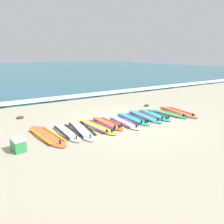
% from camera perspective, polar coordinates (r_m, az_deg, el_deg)
% --- Properties ---
extents(ground_plane, '(80.00, 80.00, 0.00)m').
position_cam_1_polar(ground_plane, '(9.10, 4.39, -2.45)').
color(ground_plane, '#B7AD93').
extents(wave_foam_strip, '(80.00, 1.14, 0.11)m').
position_cam_1_polar(wave_foam_strip, '(14.06, -10.58, 3.52)').
color(wave_foam_strip, white).
rests_on(wave_foam_strip, ground).
extents(surfboard_0, '(0.81, 2.55, 0.18)m').
position_cam_1_polar(surfboard_0, '(7.77, -15.83, -5.61)').
color(surfboard_0, orange).
rests_on(surfboard_0, ground).
extents(surfboard_1, '(0.64, 2.15, 0.18)m').
position_cam_1_polar(surfboard_1, '(7.94, -11.05, -4.89)').
color(surfboard_1, silver).
rests_on(surfboard_1, ground).
extents(surfboard_2, '(1.01, 2.51, 0.18)m').
position_cam_1_polar(surfboard_2, '(8.11, -7.52, -4.35)').
color(surfboard_2, white).
rests_on(surfboard_2, ground).
extents(surfboard_3, '(0.76, 2.32, 0.18)m').
position_cam_1_polar(surfboard_3, '(8.38, -3.84, -3.63)').
color(surfboard_3, yellow).
rests_on(surfboard_3, ground).
extents(surfboard_4, '(0.56, 2.06, 0.18)m').
position_cam_1_polar(surfboard_4, '(8.78, -1.17, -2.78)').
color(surfboard_4, orange).
rests_on(surfboard_4, ground).
extents(surfboard_5, '(0.70, 2.10, 0.18)m').
position_cam_1_polar(surfboard_5, '(8.87, 3.09, -2.62)').
color(surfboard_5, silver).
rests_on(surfboard_5, ground).
extents(surfboard_6, '(0.66, 2.16, 0.18)m').
position_cam_1_polar(surfboard_6, '(9.40, 5.17, -1.68)').
color(surfboard_6, '#2DB793').
rests_on(surfboard_6, ground).
extents(surfboard_7, '(0.85, 2.36, 0.18)m').
position_cam_1_polar(surfboard_7, '(9.84, 8.05, -1.05)').
color(surfboard_7, '#2DB793').
rests_on(surfboard_7, ground).
extents(surfboard_8, '(0.92, 2.28, 0.18)m').
position_cam_1_polar(surfboard_8, '(10.15, 10.35, -0.66)').
color(surfboard_8, '#2DB793').
rests_on(surfboard_8, ground).
extents(surfboard_9, '(0.59, 1.95, 0.18)m').
position_cam_1_polar(surfboard_9, '(10.45, 13.94, -0.43)').
color(surfboard_9, '#2DB793').
rests_on(surfboard_9, ground).
extents(surfboard_10, '(0.96, 2.49, 0.18)m').
position_cam_1_polar(surfboard_10, '(10.91, 15.93, 0.05)').
color(surfboard_10, orange).
rests_on(surfboard_10, ground).
extents(cooler_box, '(0.37, 0.49, 0.38)m').
position_cam_1_polar(cooler_box, '(6.85, -22.17, -7.47)').
color(cooler_box, '#338C4C').
rests_on(cooler_box, ground).
extents(seaweed_clump_near_shoreline, '(0.30, 0.24, 0.11)m').
position_cam_1_polar(seaweed_clump_near_shoreline, '(10.25, -21.75, -1.22)').
color(seaweed_clump_near_shoreline, '#4C4228').
rests_on(seaweed_clump_near_shoreline, ground).
extents(seaweed_clump_mid_sand, '(0.27, 0.22, 0.10)m').
position_cam_1_polar(seaweed_clump_mid_sand, '(11.89, 8.57, 1.64)').
color(seaweed_clump_mid_sand, '#2D381E').
rests_on(seaweed_clump_mid_sand, ground).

